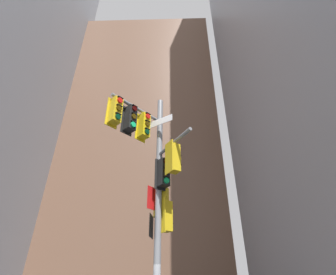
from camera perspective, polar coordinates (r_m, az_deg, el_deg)
The scene contains 2 objects.
building_mid_block at distance 34.85m, azimuth -4.76°, elevation -4.19°, with size 16.90×16.90×35.05m, color brown.
signal_pole_assembly at distance 9.01m, azimuth -3.39°, elevation -7.52°, with size 2.90×2.37×8.83m.
Camera 1 is at (0.57, -8.61, 1.79)m, focal length 27.41 mm.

